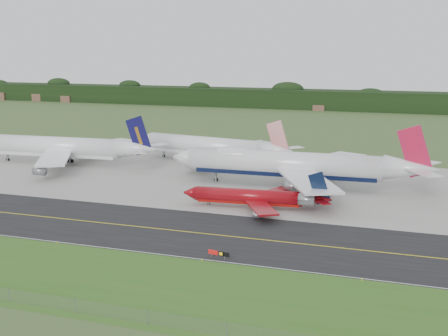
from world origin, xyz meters
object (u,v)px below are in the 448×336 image
jet_ba_747 (294,165)px  taxiway_sign (218,253)px  jet_navy_gold (64,148)px  jet_red_737 (257,197)px  jet_star_tail (211,147)px

jet_ba_747 → taxiway_sign: size_ratio=17.24×
jet_ba_747 → jet_navy_gold: bearing=174.2°
jet_red_737 → jet_navy_gold: (-78.34, 34.65, 2.95)m
jet_star_tail → taxiway_sign: jet_star_tail is taller
jet_red_737 → taxiway_sign: bearing=-84.2°
jet_navy_gold → taxiway_sign: 109.95m
jet_ba_747 → taxiway_sign: bearing=-89.4°
taxiway_sign → jet_star_tail: bearing=111.4°
jet_ba_747 → jet_star_tail: size_ratio=1.24×
jet_navy_gold → taxiway_sign: jet_navy_gold is taller
jet_star_tail → taxiway_sign: bearing=-68.6°
jet_star_tail → taxiway_sign: size_ratio=13.92×
jet_red_737 → jet_navy_gold: 85.71m
jet_ba_747 → jet_navy_gold: 81.99m
jet_ba_747 → jet_star_tail: bearing=141.5°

